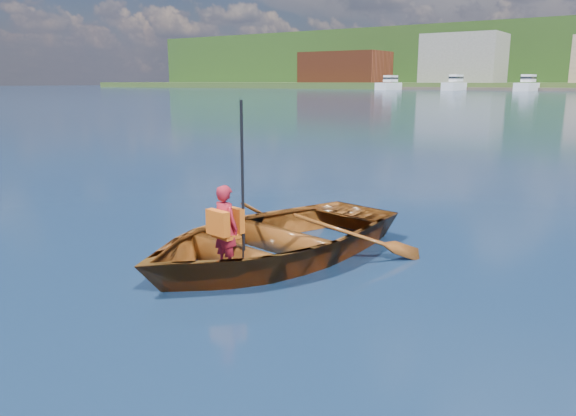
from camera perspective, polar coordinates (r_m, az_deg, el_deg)
The scene contains 3 objects.
ground at distance 7.95m, azimuth -0.31°, elevation -4.39°, with size 600.00×600.00×0.00m.
rowboat at distance 7.58m, azimuth -1.72°, elevation -3.02°, with size 3.67×4.64×0.87m.
child_paddler at distance 6.80m, azimuth -6.32°, elevation -1.82°, with size 0.42×0.38×2.04m.
Camera 1 is at (4.33, -6.24, 2.34)m, focal length 35.00 mm.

